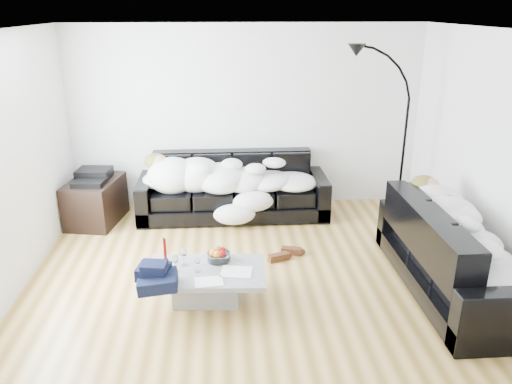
{
  "coord_description": "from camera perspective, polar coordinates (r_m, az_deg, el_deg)",
  "views": [
    {
      "loc": [
        -0.36,
        -4.79,
        2.81
      ],
      "look_at": [
        0.0,
        0.3,
        0.9
      ],
      "focal_mm": 35.0,
      "sensor_mm": 36.0,
      "label": 1
    }
  ],
  "objects": [
    {
      "name": "ground",
      "position": [
        5.56,
        0.22,
        -9.81
      ],
      "size": [
        5.0,
        5.0,
        0.0
      ],
      "primitive_type": "plane",
      "color": "olive",
      "rests_on": "ground"
    },
    {
      "name": "wall_back",
      "position": [
        7.21,
        -1.11,
        8.44
      ],
      "size": [
        5.0,
        0.02,
        2.6
      ],
      "primitive_type": "cube",
      "color": "silver",
      "rests_on": "ground"
    },
    {
      "name": "wall_left",
      "position": [
        5.46,
        -26.97,
        2.18
      ],
      "size": [
        0.02,
        4.5,
        2.6
      ],
      "primitive_type": "cube",
      "color": "silver",
      "rests_on": "ground"
    },
    {
      "name": "wall_right",
      "position": [
        5.78,
        25.85,
        3.29
      ],
      "size": [
        0.02,
        4.5,
        2.6
      ],
      "primitive_type": "cube",
      "color": "silver",
      "rests_on": "ground"
    },
    {
      "name": "ceiling",
      "position": [
        4.8,
        0.27,
        18.03
      ],
      "size": [
        5.0,
        5.0,
        0.0
      ],
      "primitive_type": "plane",
      "color": "white",
      "rests_on": "ground"
    },
    {
      "name": "sofa_back",
      "position": [
        7.0,
        -2.63,
        0.64
      ],
      "size": [
        2.62,
        0.91,
        0.86
      ],
      "primitive_type": "cube",
      "color": "black",
      "rests_on": "ground"
    },
    {
      "name": "sofa_right",
      "position": [
        5.56,
        21.95,
        -6.2
      ],
      "size": [
        0.95,
        2.23,
        0.9
      ],
      "primitive_type": "cube",
      "rotation": [
        0.0,
        0.0,
        1.57
      ],
      "color": "black",
      "rests_on": "ground"
    },
    {
      "name": "sleeper_back",
      "position": [
        6.89,
        -2.65,
        2.17
      ],
      "size": [
        2.22,
        0.77,
        0.44
      ],
      "primitive_type": null,
      "color": "white",
      "rests_on": "sofa_back"
    },
    {
      "name": "sleeper_right",
      "position": [
        5.47,
        22.23,
        -4.3
      ],
      "size": [
        0.81,
        1.91,
        0.47
      ],
      "primitive_type": null,
      "rotation": [
        0.0,
        0.0,
        1.57
      ],
      "color": "white",
      "rests_on": "sofa_right"
    },
    {
      "name": "teal_cushion",
      "position": [
        6.0,
        19.04,
        -1.03
      ],
      "size": [
        0.42,
        0.38,
        0.2
      ],
      "primitive_type": "ellipsoid",
      "rotation": [
        0.0,
        0.0,
        0.24
      ],
      "color": "#0A463E",
      "rests_on": "sofa_right"
    },
    {
      "name": "coffee_table",
      "position": [
        5.13,
        -5.68,
        -10.54
      ],
      "size": [
        1.22,
        0.76,
        0.34
      ],
      "primitive_type": "cube",
      "rotation": [
        0.0,
        0.0,
        -0.06
      ],
      "color": "#939699",
      "rests_on": "ground"
    },
    {
      "name": "fruit_bowl",
      "position": [
        5.17,
        -4.29,
        -7.12
      ],
      "size": [
        0.25,
        0.25,
        0.14
      ],
      "primitive_type": "cylinder",
      "rotation": [
        0.0,
        0.0,
        0.08
      ],
      "color": "white",
      "rests_on": "coffee_table"
    },
    {
      "name": "wine_glass_a",
      "position": [
        5.11,
        -8.25,
        -7.38
      ],
      "size": [
        0.09,
        0.09,
        0.18
      ],
      "primitive_type": "cylinder",
      "rotation": [
        0.0,
        0.0,
        0.15
      ],
      "color": "white",
      "rests_on": "coffee_table"
    },
    {
      "name": "wine_glass_b",
      "position": [
        5.02,
        -9.16,
        -8.08
      ],
      "size": [
        0.09,
        0.09,
        0.17
      ],
      "primitive_type": "cylinder",
      "rotation": [
        0.0,
        0.0,
        -0.31
      ],
      "color": "white",
      "rests_on": "coffee_table"
    },
    {
      "name": "wine_glass_c",
      "position": [
        4.99,
        -6.72,
        -8.25
      ],
      "size": [
        0.08,
        0.08,
        0.16
      ],
      "primitive_type": "cylinder",
      "rotation": [
        0.0,
        0.0,
        0.19
      ],
      "color": "white",
      "rests_on": "coffee_table"
    },
    {
      "name": "candle_left",
      "position": [
        5.2,
        -10.43,
        -6.53
      ],
      "size": [
        0.06,
        0.06,
        0.27
      ],
      "primitive_type": "cylinder",
      "rotation": [
        0.0,
        0.0,
        0.33
      ],
      "color": "maroon",
      "rests_on": "coffee_table"
    },
    {
      "name": "candle_right",
      "position": [
        5.21,
        -10.3,
        -6.55
      ],
      "size": [
        0.05,
        0.05,
        0.25
      ],
      "primitive_type": "cylinder",
      "rotation": [
        0.0,
        0.0,
        0.19
      ],
      "color": "maroon",
      "rests_on": "coffee_table"
    },
    {
      "name": "newspaper_a",
      "position": [
        4.98,
        -2.25,
        -9.07
      ],
      "size": [
        0.34,
        0.28,
        0.01
      ],
      "primitive_type": "cube",
      "rotation": [
        0.0,
        0.0,
        -0.17
      ],
      "color": "silver",
      "rests_on": "coffee_table"
    },
    {
      "name": "newspaper_b",
      "position": [
        4.84,
        -5.42,
        -10.14
      ],
      "size": [
        0.29,
        0.22,
        0.01
      ],
      "primitive_type": "cube",
      "rotation": [
        0.0,
        0.0,
        0.1
      ],
      "color": "silver",
      "rests_on": "coffee_table"
    },
    {
      "name": "navy_jacket",
      "position": [
        4.78,
        -11.17,
        -8.54
      ],
      "size": [
        0.39,
        0.33,
        0.19
      ],
      "primitive_type": null,
      "rotation": [
        0.0,
        0.0,
        -0.02
      ],
      "color": "black",
      "rests_on": "coffee_table"
    },
    {
      "name": "shoes",
      "position": [
        5.97,
        3.29,
        -7.07
      ],
      "size": [
        0.45,
        0.35,
        0.09
      ],
      "primitive_type": null,
      "rotation": [
        0.0,
        0.0,
        0.14
      ],
      "color": "#472311",
      "rests_on": "ground"
    },
    {
      "name": "av_cabinet",
      "position": [
        7.17,
        -17.87,
        -0.99
      ],
      "size": [
        0.75,
        0.97,
        0.6
      ],
      "primitive_type": "cube",
      "rotation": [
        0.0,
        0.0,
        -0.18
      ],
      "color": "black",
      "rests_on": "ground"
    },
    {
      "name": "stereo",
      "position": [
        7.05,
        -18.19,
        1.78
      ],
      "size": [
        0.47,
        0.39,
        0.13
      ],
      "primitive_type": "cube",
      "rotation": [
        0.0,
        0.0,
        -0.11
      ],
      "color": "black",
      "rests_on": "av_cabinet"
    },
    {
      "name": "floor_lamp",
      "position": [
        6.85,
        16.52,
        4.78
      ],
      "size": [
        0.79,
        0.4,
        2.09
      ],
      "primitive_type": null,
      "rotation": [
        0.0,
        0.0,
        0.12
      ],
      "color": "black",
      "rests_on": "ground"
    }
  ]
}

